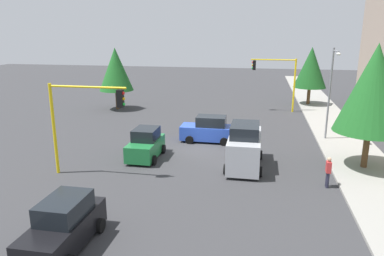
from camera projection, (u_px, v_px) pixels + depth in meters
ground_plane at (199, 149)px, 25.94m from camera, size 120.00×120.00×0.00m
sidewalk_kerb at (340, 136)px, 28.79m from camera, size 80.00×4.00×0.15m
lane_arrow_near at (86, 227)px, 15.55m from camera, size 2.40×1.10×1.10m
traffic_signal_far_left at (277, 74)px, 37.21m from camera, size 0.36×4.59×5.49m
traffic_signal_near_right at (82, 112)px, 20.28m from camera, size 0.36×4.59×5.34m
street_lamp_curbside at (331, 85)px, 26.60m from camera, size 2.15×0.28×7.00m
tree_roadside_far at (311, 68)px, 40.23m from camera, size 3.58×3.58×6.51m
tree_roadside_near at (374, 89)px, 20.88m from camera, size 4.13×4.13×7.54m
tree_opposite_side at (116, 69)px, 38.21m from camera, size 3.58×3.58×6.51m
delivery_van_silver at (245, 147)px, 22.26m from camera, size 4.80×2.22×2.77m
car_blue at (209, 130)px, 27.54m from camera, size 2.00×4.19×1.98m
car_green at (146, 145)px, 23.96m from camera, size 3.65×2.01×1.98m
car_black at (64, 226)px, 13.95m from camera, size 4.19×1.99×1.98m
pedestrian_crossing at (328, 171)px, 19.37m from camera, size 0.40×0.24×1.70m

